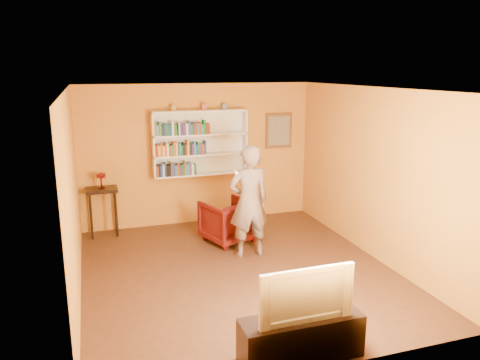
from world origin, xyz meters
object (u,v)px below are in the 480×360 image
object	(u,v)px
console_table	(102,196)
person	(249,202)
bookshelf	(199,143)
ruby_lustre	(101,177)
armchair	(228,221)
television	(303,291)
tv_cabinet	(301,338)

from	to	relation	value
console_table	person	xyz separation A→B (m)	(2.19, -1.71, 0.18)
bookshelf	ruby_lustre	size ratio (longest dim) A/B	6.38
bookshelf	armchair	size ratio (longest dim) A/B	2.21
person	console_table	bearing A→B (deg)	-39.97
console_table	person	bearing A→B (deg)	-38.03
armchair	ruby_lustre	bearing A→B (deg)	-44.93
ruby_lustre	armchair	bearing A→B (deg)	-25.51
ruby_lustre	television	distance (m)	4.86
bookshelf	ruby_lustre	distance (m)	1.92
person	television	world-z (taller)	person
ruby_lustre	tv_cabinet	xyz separation A→B (m)	(1.81, -4.50, -0.86)
armchair	bookshelf	bearing A→B (deg)	-98.26
tv_cabinet	television	distance (m)	0.53
ruby_lustre	television	bearing A→B (deg)	-68.08
television	armchair	bearing A→B (deg)	85.10
console_table	ruby_lustre	distance (m)	0.36
bookshelf	console_table	distance (m)	2.04
armchair	person	bearing A→B (deg)	80.29
bookshelf	ruby_lustre	bearing A→B (deg)	-175.05
bookshelf	tv_cabinet	distance (m)	4.85
bookshelf	television	size ratio (longest dim) A/B	1.76
ruby_lustre	television	xyz separation A→B (m)	(1.81, -4.50, -0.33)
armchair	television	size ratio (longest dim) A/B	0.80
armchair	television	bearing A→B (deg)	66.39
bookshelf	ruby_lustre	world-z (taller)	bookshelf
tv_cabinet	console_table	bearing A→B (deg)	111.92
person	armchair	bearing A→B (deg)	-82.23
bookshelf	person	world-z (taller)	bookshelf
console_table	bookshelf	bearing A→B (deg)	4.95
person	tv_cabinet	xyz separation A→B (m)	(-0.38, -2.79, -0.68)
console_table	armchair	bearing A→B (deg)	-25.51
bookshelf	person	xyz separation A→B (m)	(0.35, -1.87, -0.68)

